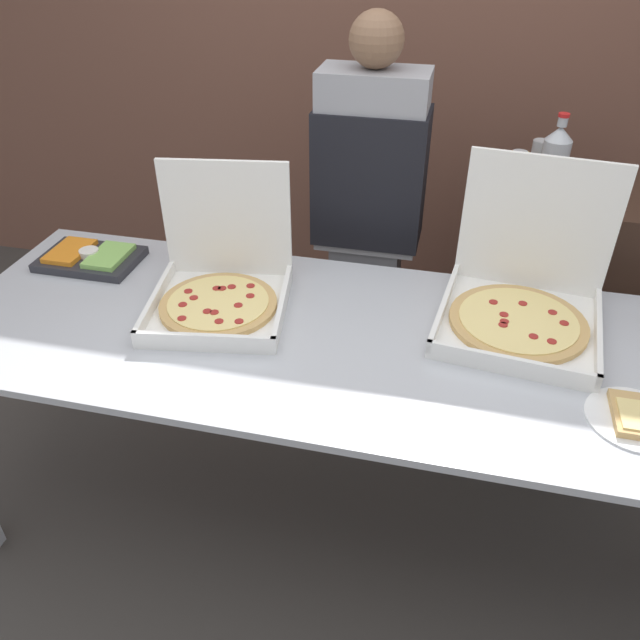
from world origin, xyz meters
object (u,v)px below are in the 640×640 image
at_px(veggie_tray, 90,258).
at_px(soda_bottle, 555,159).
at_px(pizza_box_near_right, 523,297).
at_px(paper_plate_front_right, 636,417).
at_px(soda_can_colored, 518,167).
at_px(soda_can_silver, 539,155).
at_px(person_server_vest, 368,212).
at_px(pizza_box_far_left, 221,283).

height_order(veggie_tray, soda_bottle, soda_bottle).
height_order(pizza_box_near_right, veggie_tray, pizza_box_near_right).
xyz_separation_m(paper_plate_front_right, soda_can_colored, (-0.32, 1.07, 0.25)).
distance_m(soda_can_silver, soda_can_colored, 0.18).
height_order(paper_plate_front_right, person_server_vest, person_server_vest).
distance_m(pizza_box_near_right, soda_can_colored, 0.68).
xyz_separation_m(soda_can_silver, person_server_vest, (-0.64, -0.28, -0.19)).
distance_m(veggie_tray, soda_can_silver, 1.79).
height_order(pizza_box_far_left, paper_plate_front_right, pizza_box_far_left).
relative_size(pizza_box_near_right, veggie_tray, 1.56).
relative_size(soda_bottle, soda_can_colored, 2.35).
relative_size(paper_plate_front_right, soda_can_colored, 2.04).
distance_m(pizza_box_near_right, soda_bottle, 0.65).
height_order(paper_plate_front_right, soda_bottle, soda_bottle).
xyz_separation_m(pizza_box_near_right, soda_bottle, (0.09, 0.60, 0.24)).
distance_m(pizza_box_near_right, person_server_vest, 0.79).
bearing_deg(soda_can_colored, soda_can_silver, 60.42).
relative_size(paper_plate_front_right, person_server_vest, 0.15).
bearing_deg(pizza_box_near_right, pizza_box_far_left, -165.80).
bearing_deg(soda_bottle, paper_plate_front_right, -78.91).
xyz_separation_m(soda_bottle, person_server_vest, (-0.67, -0.07, -0.25)).
xyz_separation_m(pizza_box_far_left, paper_plate_front_right, (1.25, -0.28, -0.07)).
distance_m(paper_plate_front_right, soda_can_colored, 1.14).
bearing_deg(soda_bottle, person_server_vest, -174.39).
distance_m(pizza_box_far_left, person_server_vest, 0.76).
xyz_separation_m(pizza_box_far_left, soda_bottle, (1.05, 0.72, 0.25)).
relative_size(soda_can_colored, person_server_vest, 0.07).
bearing_deg(soda_can_silver, person_server_vest, -156.36).
relative_size(veggie_tray, soda_can_silver, 2.85).
height_order(soda_can_silver, soda_can_colored, same).
relative_size(veggie_tray, soda_can_colored, 2.85).
relative_size(pizza_box_near_right, soda_can_silver, 4.44).
distance_m(soda_bottle, person_server_vest, 0.72).
bearing_deg(paper_plate_front_right, pizza_box_near_right, 124.67).
height_order(pizza_box_near_right, soda_bottle, soda_bottle).
bearing_deg(soda_bottle, soda_can_silver, 98.46).
xyz_separation_m(pizza_box_near_right, veggie_tray, (-1.53, 0.02, -0.06)).
distance_m(veggie_tray, soda_can_colored, 1.65).
bearing_deg(pizza_box_near_right, soda_can_silver, 92.68).
bearing_deg(veggie_tray, soda_can_silver, 26.51).
height_order(paper_plate_front_right, soda_can_colored, soda_can_colored).
bearing_deg(soda_can_colored, veggie_tray, -156.94).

